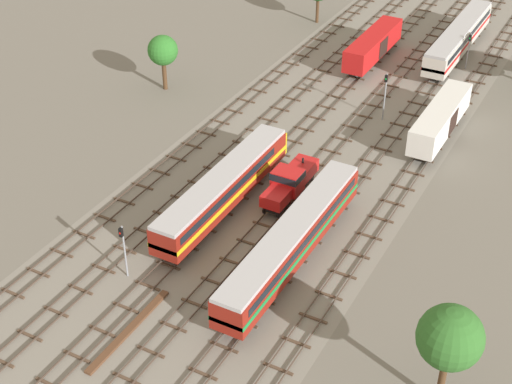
# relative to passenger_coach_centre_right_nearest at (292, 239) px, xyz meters

# --- Properties ---
(ground_plane) EXTENTS (480.00, 480.00, 0.00)m
(ground_plane) POSITION_rel_passenger_coach_centre_right_nearest_xyz_m (-6.80, 31.21, -2.61)
(ground_plane) COLOR slate
(ballast_bed) EXTENTS (26.66, 176.00, 0.01)m
(ballast_bed) POSITION_rel_passenger_coach_centre_right_nearest_xyz_m (-6.80, 31.21, -2.61)
(ballast_bed) COLOR gray
(ballast_bed) RESTS_ON ground
(track_far_left) EXTENTS (2.40, 126.00, 0.29)m
(track_far_left) POSITION_rel_passenger_coach_centre_right_nearest_xyz_m (-18.13, 32.21, -2.48)
(track_far_left) COLOR #47382D
(track_far_left) RESTS_ON ground
(track_left) EXTENTS (2.40, 126.00, 0.29)m
(track_left) POSITION_rel_passenger_coach_centre_right_nearest_xyz_m (-13.60, 32.21, -2.48)
(track_left) COLOR #47382D
(track_left) RESTS_ON ground
(track_centre_left) EXTENTS (2.40, 126.00, 0.29)m
(track_centre_left) POSITION_rel_passenger_coach_centre_right_nearest_xyz_m (-9.06, 32.21, -2.48)
(track_centre_left) COLOR #47382D
(track_centre_left) RESTS_ON ground
(track_centre) EXTENTS (2.40, 126.00, 0.29)m
(track_centre) POSITION_rel_passenger_coach_centre_right_nearest_xyz_m (-4.53, 32.21, -2.48)
(track_centre) COLOR #47382D
(track_centre) RESTS_ON ground
(track_centre_right) EXTENTS (2.40, 126.00, 0.29)m
(track_centre_right) POSITION_rel_passenger_coach_centre_right_nearest_xyz_m (-0.00, 32.21, -2.48)
(track_centre_right) COLOR #47382D
(track_centre_right) RESTS_ON ground
(track_right) EXTENTS (2.40, 126.00, 0.29)m
(track_right) POSITION_rel_passenger_coach_centre_right_nearest_xyz_m (4.53, 32.21, -2.48)
(track_right) COLOR #47382D
(track_right) RESTS_ON ground
(passenger_coach_centre_right_nearest) EXTENTS (2.96, 22.00, 3.80)m
(passenger_coach_centre_right_nearest) POSITION_rel_passenger_coach_centre_right_nearest_xyz_m (0.00, 0.00, 0.00)
(passenger_coach_centre_right_nearest) COLOR maroon
(passenger_coach_centre_right_nearest) RESTS_ON ground
(diesel_railcar_centre_left_near) EXTENTS (2.96, 20.50, 3.80)m
(diesel_railcar_centre_left_near) POSITION_rel_passenger_coach_centre_right_nearest_xyz_m (-9.06, 4.09, -0.02)
(diesel_railcar_centre_left_near) COLOR maroon
(diesel_railcar_centre_left_near) RESTS_ON ground
(shunter_loco_centre_mid) EXTENTS (2.74, 8.46, 3.10)m
(shunter_loco_centre_mid) POSITION_rel_passenger_coach_centre_right_nearest_xyz_m (-4.53, 8.76, -0.60)
(shunter_loco_centre_mid) COLOR red
(shunter_loco_centre_mid) RESTS_ON ground
(freight_boxcar_right_midfar) EXTENTS (2.87, 14.00, 3.60)m
(freight_boxcar_right_midfar) POSITION_rel_passenger_coach_centre_right_nearest_xyz_m (4.54, 26.95, -0.16)
(freight_boxcar_right_midfar) COLOR white
(freight_boxcar_right_midfar) RESTS_ON ground
(freight_boxcar_centre_left_far) EXTENTS (2.87, 14.00, 3.60)m
(freight_boxcar_centre_left_far) POSITION_rel_passenger_coach_centre_right_nearest_xyz_m (-9.06, 42.25, -0.16)
(freight_boxcar_centre_left_far) COLOR red
(freight_boxcar_centre_left_far) RESTS_ON ground
(passenger_coach_centre_right_farther) EXTENTS (2.96, 22.00, 3.80)m
(passenger_coach_centre_right_farther) POSITION_rel_passenger_coach_centre_right_nearest_xyz_m (0.00, 49.77, 0.00)
(passenger_coach_centre_right_farther) COLOR beige
(passenger_coach_centre_right_farther) RESTS_ON ground
(signal_post_nearest) EXTENTS (0.28, 0.47, 5.15)m
(signal_post_nearest) POSITION_rel_passenger_coach_centre_right_nearest_xyz_m (-11.33, -8.02, 0.67)
(signal_post_nearest) COLOR gray
(signal_post_nearest) RESTS_ON ground
(signal_post_near) EXTENTS (0.28, 0.47, 4.75)m
(signal_post_near) POSITION_rel_passenger_coach_centre_right_nearest_xyz_m (2.27, 46.12, 0.44)
(signal_post_near) COLOR gray
(signal_post_near) RESTS_ON ground
(signal_post_mid) EXTENTS (0.28, 0.47, 5.68)m
(signal_post_mid) POSITION_rel_passenger_coach_centre_right_nearest_xyz_m (-2.27, 28.06, 0.97)
(signal_post_mid) COLOR gray
(signal_post_mid) RESTS_ON ground
(lineside_tree_0) EXTENTS (3.64, 3.64, 6.87)m
(lineside_tree_0) POSITION_rel_passenger_coach_centre_right_nearest_xyz_m (-28.42, 22.92, 2.37)
(lineside_tree_0) COLOR #4C331E
(lineside_tree_0) RESTS_ON ground
(lineside_tree_3) EXTENTS (4.45, 4.45, 8.44)m
(lineside_tree_3) POSITION_rel_passenger_coach_centre_right_nearest_xyz_m (15.58, -8.75, 3.55)
(lineside_tree_3) COLOR #4C331E
(lineside_tree_3) RESTS_ON ground
(spare_rail_bundle) EXTENTS (0.60, 10.00, 0.24)m
(spare_rail_bundle) POSITION_rel_passenger_coach_centre_right_nearest_xyz_m (-7.29, -13.26, -2.49)
(spare_rail_bundle) COLOR brown
(spare_rail_bundle) RESTS_ON ground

